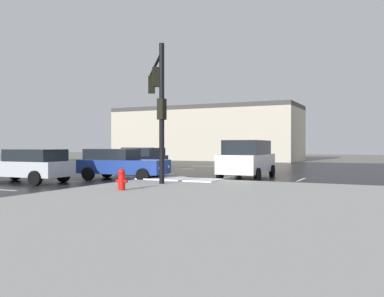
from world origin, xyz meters
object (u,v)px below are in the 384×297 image
object	(u,v)px
sedan_blue	(121,163)
sedan_silver	(27,165)
sedan_red	(141,156)
suv_white	(247,158)
sedan_navy	(144,159)
traffic_signal_mast	(158,94)
fire_hydrant	(122,179)

from	to	relation	value
sedan_blue	sedan_silver	distance (m)	4.46
sedan_red	suv_white	bearing A→B (deg)	-125.09
sedan_blue	sedan_silver	bearing A→B (deg)	-136.46
sedan_navy	suv_white	distance (m)	9.13
sedan_silver	suv_white	xyz separation A→B (m)	(8.50, 7.05, 0.24)
traffic_signal_mast	fire_hydrant	distance (m)	5.58
sedan_blue	fire_hydrant	bearing A→B (deg)	-60.24
fire_hydrant	suv_white	world-z (taller)	suv_white
fire_hydrant	sedan_red	size ratio (longest dim) A/B	0.17
sedan_blue	sedan_red	bearing A→B (deg)	111.93
fire_hydrant	sedan_navy	distance (m)	13.51
sedan_silver	sedan_navy	bearing A→B (deg)	-92.23
sedan_red	suv_white	size ratio (longest dim) A/B	0.94
traffic_signal_mast	sedan_navy	distance (m)	10.10
sedan_silver	sedan_red	world-z (taller)	same
sedan_blue	suv_white	distance (m)	6.70
sedan_silver	suv_white	distance (m)	11.04
sedan_blue	sedan_silver	world-z (taller)	same
sedan_blue	suv_white	size ratio (longest dim) A/B	0.95
traffic_signal_mast	sedan_navy	world-z (taller)	traffic_signal_mast
sedan_red	suv_white	distance (m)	13.90
sedan_red	fire_hydrant	bearing A→B (deg)	-151.22
sedan_navy	sedan_red	distance (m)	5.39
fire_hydrant	sedan_blue	distance (m)	6.14
suv_white	sedan_blue	bearing A→B (deg)	-59.10
sedan_navy	sedan_silver	xyz separation A→B (m)	(0.05, -10.25, 0.00)
fire_hydrant	sedan_silver	world-z (taller)	sedan_silver
sedan_navy	sedan_red	size ratio (longest dim) A/B	1.01
fire_hydrant	sedan_silver	bearing A→B (deg)	166.41
sedan_red	traffic_signal_mast	bearing A→B (deg)	-146.05
fire_hydrant	sedan_silver	size ratio (longest dim) A/B	0.17
fire_hydrant	sedan_navy	xyz separation A→B (m)	(-6.53, 11.82, 0.32)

